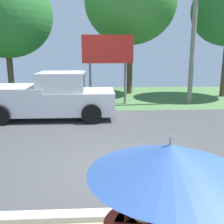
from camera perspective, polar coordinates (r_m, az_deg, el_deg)
The scene contains 6 objects.
ground_plane at distance 9.20m, azimuth -0.38°, elevation -4.22°, with size 40.00×22.00×0.20m.
pickup_truck at distance 10.96m, azimuth -13.20°, elevation 3.20°, with size 5.20×2.28×1.88m.
utility_pole at distance 14.25m, azimuth 17.40°, elevation 16.21°, with size 1.80×0.24×6.86m.
roadside_billboard at distance 13.49m, azimuth -0.95°, elevation 12.50°, with size 2.60×0.12×3.50m.
tree_right_mid at distance 17.58m, azimuth -22.24°, elevation 19.00°, with size 5.50×5.50×7.28m.
tree_right_far at distance 17.33m, azimuth 4.07°, elevation 22.80°, with size 5.63×5.63×8.19m.
Camera 1 is at (-0.41, -5.83, 2.69)m, focal length 41.88 mm.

